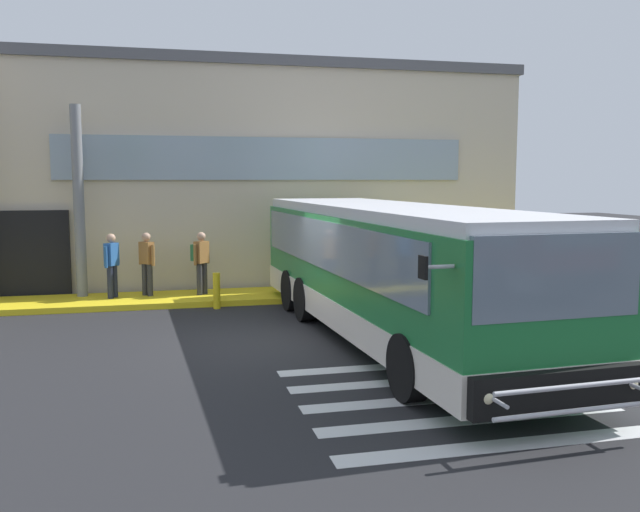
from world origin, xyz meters
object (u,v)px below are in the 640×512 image
passenger_by_doorway (147,261)px  entry_support_column (79,202)px  passenger_near_column (112,262)px  bus_main_foreground (390,274)px  safety_bollard_yellow (217,291)px  passenger_at_curb_edge (201,259)px

passenger_by_doorway → entry_support_column: bearing=169.2°
passenger_near_column → passenger_by_doorway: same height
bus_main_foreground → safety_bollard_yellow: (-3.11, 4.14, -0.88)m
safety_bollard_yellow → passenger_near_column: bearing=152.6°
entry_support_column → passenger_near_column: entry_support_column is taller
passenger_near_column → entry_support_column: bearing=149.8°
bus_main_foreground → passenger_near_column: size_ratio=6.83×
passenger_by_doorway → safety_bollard_yellow: passenger_by_doorway is taller
bus_main_foreground → safety_bollard_yellow: size_ratio=12.70×
entry_support_column → passenger_at_curb_edge: entry_support_column is taller
passenger_near_column → passenger_by_doorway: bearing=9.4°
passenger_by_doorway → passenger_near_column: bearing=-170.6°
entry_support_column → passenger_near_column: 1.81m
entry_support_column → passenger_by_doorway: bearing=-10.8°
passenger_near_column → safety_bollard_yellow: (2.57, -1.33, -0.63)m
bus_main_foreground → passenger_at_curb_edge: bearing=121.8°
bus_main_foreground → entry_support_column: bearing=137.5°
bus_main_foreground → passenger_near_column: bearing=136.1°
entry_support_column → passenger_by_doorway: (1.68, -0.32, -1.56)m
entry_support_column → passenger_by_doorway: size_ratio=2.97×
entry_support_column → passenger_by_doorway: entry_support_column is taller
safety_bollard_yellow → bus_main_foreground: bearing=-53.1°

